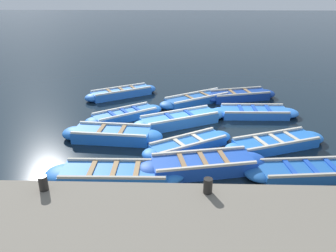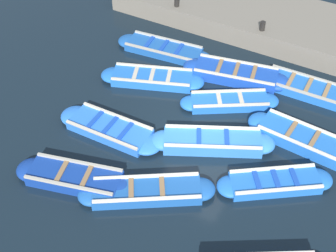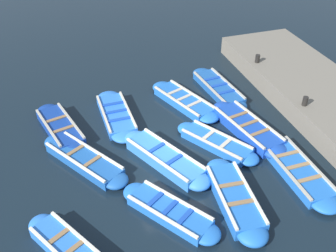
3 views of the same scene
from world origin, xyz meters
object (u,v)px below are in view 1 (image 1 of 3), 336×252
object	(u,v)px
boat_tucked	(180,120)
boat_centre	(125,115)
boat_outer_left	(276,143)
bollard_mid_south	(43,183)
boat_inner_gap	(254,112)
boat_end_of_row	(310,172)
boat_mid_row	(240,95)
boat_drifting	(197,99)
bollard_mid_north	(208,186)
boat_stern_in	(203,165)
boat_broadside	(122,93)
boat_near_quay	(188,145)
boat_outer_right	(112,135)
boat_alongside	(115,174)

from	to	relation	value
boat_tucked	boat_centre	xyz separation A→B (m)	(0.56, 2.19, -0.04)
boat_centre	boat_outer_left	distance (m)	5.87
bollard_mid_south	boat_inner_gap	bearing A→B (deg)	-42.65
boat_inner_gap	boat_end_of_row	bearing A→B (deg)	-172.45
boat_mid_row	boat_end_of_row	bearing A→B (deg)	-172.88
boat_inner_gap	boat_drifting	distance (m)	2.74
boat_tucked	boat_end_of_row	distance (m)	5.12
bollard_mid_north	bollard_mid_south	distance (m)	3.61
boat_centre	boat_end_of_row	bearing A→B (deg)	-125.19
boat_inner_gap	boat_end_of_row	xyz separation A→B (m)	(-4.57, -0.61, -0.01)
boat_stern_in	bollard_mid_north	bearing A→B (deg)	178.22
boat_mid_row	boat_stern_in	world-z (taller)	boat_stern_in
boat_broadside	boat_end_of_row	world-z (taller)	boat_broadside
boat_near_quay	boat_end_of_row	xyz separation A→B (m)	(-1.58, -3.38, -0.00)
boat_outer_right	boat_end_of_row	distance (m)	6.39
boat_outer_left	boat_drifting	world-z (taller)	boat_drifting
boat_outer_left	boat_outer_right	bearing A→B (deg)	85.69
boat_tucked	boat_end_of_row	size ratio (longest dim) A/B	0.98
boat_outer_right	boat_outer_left	distance (m)	5.52
boat_mid_row	boat_outer_right	bearing A→B (deg)	131.31
boat_drifting	boat_inner_gap	bearing A→B (deg)	-124.68
boat_outer_right	boat_tucked	world-z (taller)	same
boat_centre	boat_drifting	bearing A→B (deg)	-56.35
boat_inner_gap	boat_stern_in	distance (m)	5.02
boat_mid_row	boat_outer_right	distance (m)	6.89
boat_broadside	boat_near_quay	xyz separation A→B (m)	(-5.34, -3.06, -0.03)
boat_tucked	boat_drifting	size ratio (longest dim) A/B	1.03
boat_centre	bollard_mid_north	size ratio (longest dim) A/B	9.08
boat_outer_right	boat_tucked	size ratio (longest dim) A/B	0.95
boat_inner_gap	boat_mid_row	size ratio (longest dim) A/B	0.99
boat_mid_row	boat_stern_in	size ratio (longest dim) A/B	0.92
boat_centre	bollard_mid_north	xyz separation A→B (m)	(-6.17, -2.78, 0.82)
boat_outer_left	boat_near_quay	xyz separation A→B (m)	(-0.16, 2.88, -0.01)
boat_outer_left	boat_end_of_row	xyz separation A→B (m)	(-1.74, -0.50, -0.01)
boat_outer_right	boat_end_of_row	bearing A→B (deg)	-109.73
boat_inner_gap	bollard_mid_south	bearing A→B (deg)	137.35
boat_mid_row	boat_outer_left	xyz separation A→B (m)	(-4.96, -0.33, -0.02)
boat_inner_gap	boat_alongside	distance (m)	6.89
boat_inner_gap	bollard_mid_south	xyz separation A→B (m)	(-6.61, 6.09, 0.82)
boat_broadside	bollard_mid_north	world-z (taller)	bollard_mid_north
boat_mid_row	boat_drifting	distance (m)	2.11
boat_near_quay	boat_tucked	bearing A→B (deg)	8.18
boat_tucked	boat_stern_in	world-z (taller)	boat_stern_in
boat_centre	boat_outer_left	size ratio (longest dim) A/B	0.85
boat_outer_right	boat_drifting	size ratio (longest dim) A/B	0.98
boat_mid_row	bollard_mid_south	distance (m)	10.55
boat_centre	bollard_mid_south	bearing A→B (deg)	172.36
boat_inner_gap	boat_outer_left	world-z (taller)	boat_outer_left
boat_centre	boat_stern_in	bearing A→B (deg)	-144.32
boat_outer_right	boat_stern_in	world-z (taller)	boat_stern_in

